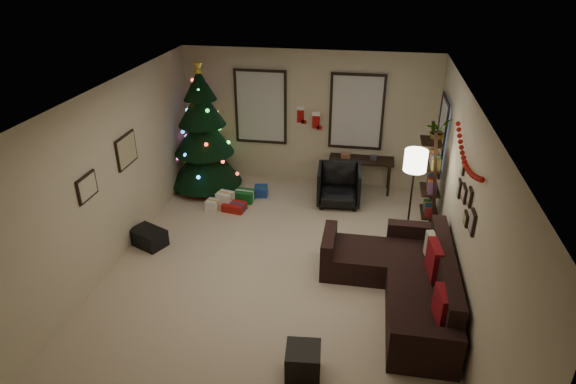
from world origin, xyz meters
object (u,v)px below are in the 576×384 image
object	(u,v)px
sofa	(404,281)
christmas_tree	(204,137)
desk	(361,162)
bookshelf	(432,183)
desk_chair	(339,185)

from	to	relation	value
sofa	christmas_tree	bearing A→B (deg)	142.81
desk	bookshelf	xyz separation A→B (m)	(1.19, -1.43, 0.32)
desk	bookshelf	size ratio (longest dim) A/B	0.66
desk_chair	bookshelf	world-z (taller)	bookshelf
christmas_tree	bookshelf	world-z (taller)	christmas_tree
sofa	desk	xyz separation A→B (m)	(-0.74, 3.32, 0.33)
christmas_tree	desk	bearing A→B (deg)	8.02
christmas_tree	desk	size ratio (longest dim) A/B	2.08
desk	bookshelf	bearing A→B (deg)	-50.33
christmas_tree	desk_chair	xyz separation A→B (m)	(2.68, -0.22, -0.71)
desk	desk_chair	xyz separation A→B (m)	(-0.38, -0.65, -0.22)
christmas_tree	bookshelf	xyz separation A→B (m)	(4.25, -1.00, -0.17)
sofa	bookshelf	size ratio (longest dim) A/B	1.36
desk_chair	christmas_tree	bearing A→B (deg)	171.51
desk	bookshelf	distance (m)	1.89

